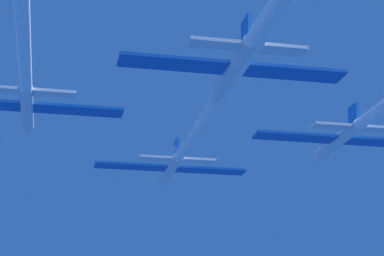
# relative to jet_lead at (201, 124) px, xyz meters

# --- Properties ---
(jet_lead) EXTENTS (20.32, 67.19, 3.37)m
(jet_lead) POSITION_rel_jet_lead_xyz_m (0.00, 0.00, 0.00)
(jet_lead) COLOR silver
(jet_left_wing) EXTENTS (20.32, 69.44, 3.37)m
(jet_left_wing) POSITION_rel_jet_lead_xyz_m (-18.64, -19.25, 0.99)
(jet_left_wing) COLOR silver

